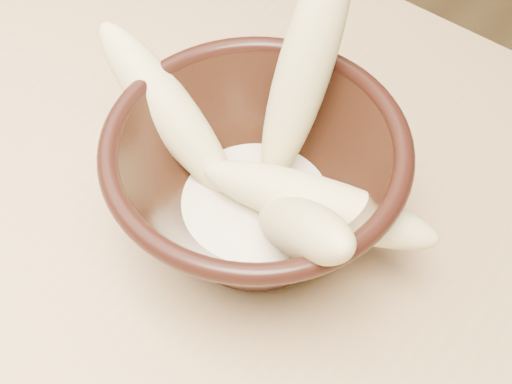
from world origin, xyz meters
TOP-DOWN VIEW (x-y plane):
  - bowl at (0.15, 0.13)m, footprint 0.18×0.18m
  - milk_puddle at (0.15, 0.13)m, footprint 0.10×0.10m
  - banana_upright at (0.14, 0.18)m, footprint 0.05×0.11m
  - banana_left at (0.08, 0.13)m, footprint 0.13×0.04m
  - banana_right at (0.20, 0.10)m, footprint 0.11×0.08m
  - banana_across at (0.19, 0.13)m, footprint 0.15×0.07m

SIDE VIEW (x-z plane):
  - milk_puddle at x=0.15m, z-range 0.78..0.79m
  - bowl at x=0.15m, z-range 0.76..0.86m
  - banana_across at x=0.19m, z-range 0.79..0.83m
  - banana_left at x=0.08m, z-range 0.77..0.88m
  - banana_right at x=0.20m, z-range 0.77..0.88m
  - banana_upright at x=0.14m, z-range 0.78..0.94m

